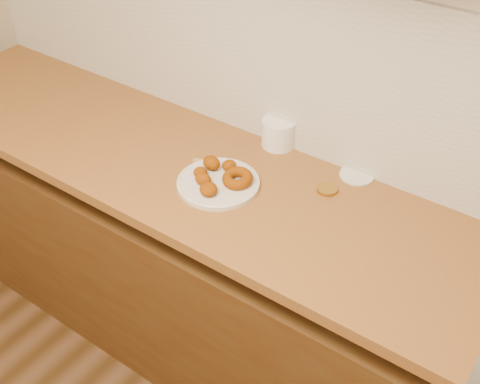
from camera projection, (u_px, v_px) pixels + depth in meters
wall_back at (401, 49)px, 1.70m from camera, size 4.00×0.02×2.70m
base_cabinet at (319, 338)px, 2.09m from camera, size 3.60×0.60×0.77m
butcher_block at (166, 160)px, 2.08m from camera, size 2.30×0.62×0.04m
backsplash at (391, 98)px, 1.78m from camera, size 3.60×0.02×0.60m
donut_plate at (218, 183)px, 1.93m from camera, size 0.27×0.27×0.02m
ring_donut at (237, 178)px, 1.91m from camera, size 0.11×0.11×0.04m
fried_dough_chunks at (211, 174)px, 1.93m from camera, size 0.15×0.21×0.05m
plastic_tub at (279, 133)px, 2.09m from camera, size 0.13×0.13×0.10m
tub_lid at (357, 175)px, 1.97m from camera, size 0.12×0.12×0.01m
brass_jar_lid at (327, 189)px, 1.91m from camera, size 0.08×0.08×0.01m
wooden_utensil at (215, 165)px, 2.02m from camera, size 0.15×0.07×0.01m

